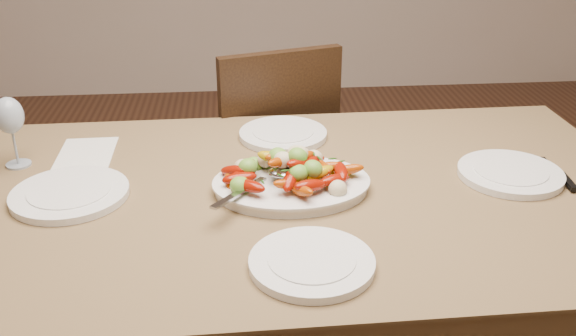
# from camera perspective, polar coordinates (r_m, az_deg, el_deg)

# --- Properties ---
(dining_table) EXTENTS (1.86, 1.07, 0.76)m
(dining_table) POSITION_cam_1_polar(r_m,az_deg,el_deg) (1.81, 0.00, -12.71)
(dining_table) COLOR brown
(dining_table) RESTS_ON ground
(chair_far) EXTENTS (0.53, 0.53, 0.95)m
(chair_far) POSITION_cam_1_polar(r_m,az_deg,el_deg) (2.41, -2.27, 0.50)
(chair_far) COLOR black
(chair_far) RESTS_ON ground
(serving_platter) EXTENTS (0.38, 0.29, 0.02)m
(serving_platter) POSITION_cam_1_polar(r_m,az_deg,el_deg) (1.59, 0.30, -1.66)
(serving_platter) COLOR white
(serving_platter) RESTS_ON dining_table
(roasted_vegetables) EXTENTS (0.31, 0.22, 0.09)m
(roasted_vegetables) POSITION_cam_1_polar(r_m,az_deg,el_deg) (1.57, 0.31, 0.19)
(roasted_vegetables) COLOR #770E02
(roasted_vegetables) RESTS_ON serving_platter
(serving_spoon) EXTENTS (0.27, 0.20, 0.03)m
(serving_spoon) POSITION_cam_1_polar(r_m,az_deg,el_deg) (1.54, -1.96, -1.19)
(serving_spoon) COLOR #9EA0A8
(serving_spoon) RESTS_ON serving_platter
(plate_left) EXTENTS (0.28, 0.28, 0.02)m
(plate_left) POSITION_cam_1_polar(r_m,az_deg,el_deg) (1.65, -18.81, -2.21)
(plate_left) COLOR white
(plate_left) RESTS_ON dining_table
(plate_right) EXTENTS (0.27, 0.27, 0.02)m
(plate_right) POSITION_cam_1_polar(r_m,az_deg,el_deg) (1.76, 19.15, -0.49)
(plate_right) COLOR white
(plate_right) RESTS_ON dining_table
(plate_far) EXTENTS (0.26, 0.26, 0.02)m
(plate_far) POSITION_cam_1_polar(r_m,az_deg,el_deg) (1.90, -0.44, 2.99)
(plate_far) COLOR white
(plate_far) RESTS_ON dining_table
(plate_near) EXTENTS (0.26, 0.26, 0.02)m
(plate_near) POSITION_cam_1_polar(r_m,az_deg,el_deg) (1.31, 2.13, -8.45)
(plate_near) COLOR white
(plate_near) RESTS_ON dining_table
(wine_glass) EXTENTS (0.08, 0.08, 0.20)m
(wine_glass) POSITION_cam_1_polar(r_m,az_deg,el_deg) (1.84, -23.34, 3.10)
(wine_glass) COLOR #8C99A5
(wine_glass) RESTS_ON dining_table
(menu_card) EXTENTS (0.15, 0.21, 0.00)m
(menu_card) POSITION_cam_1_polar(r_m,az_deg,el_deg) (1.88, -17.48, 1.29)
(menu_card) COLOR silver
(menu_card) RESTS_ON dining_table
(table_knife) EXTENTS (0.04, 0.20, 0.01)m
(table_knife) POSITION_cam_1_polar(r_m,az_deg,el_deg) (1.80, 22.93, -0.63)
(table_knife) COLOR #9EA0A8
(table_knife) RESTS_ON dining_table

